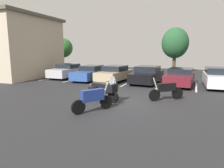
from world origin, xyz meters
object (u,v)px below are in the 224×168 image
motorcycle_touring (103,89)px  motorcycle_third (166,91)px  car_blue (90,73)px  car_white (217,78)px  car_silver (67,71)px  car_black (147,75)px  motorcycle_second (93,99)px  car_maroon (180,77)px  car_tan (115,74)px

motorcycle_touring → motorcycle_third: bearing=25.9°
car_blue → car_white: bearing=1.4°
car_blue → car_white: size_ratio=1.12×
car_silver → car_white: size_ratio=1.00×
car_black → motorcycle_touring: bearing=-96.8°
motorcycle_second → car_blue: bearing=119.6°
car_silver → car_white: (13.71, 0.01, 0.03)m
car_maroon → car_white: bearing=2.9°
car_maroon → car_white: size_ratio=1.04×
motorcycle_second → motorcycle_touring: bearing=101.5°
motorcycle_touring → car_maroon: bearing=62.9°
motorcycle_second → motorcycle_third: 4.46m
car_silver → car_tan: bearing=-2.8°
motorcycle_third → car_silver: bearing=152.4°
motorcycle_second → car_black: size_ratio=0.40×
car_tan → motorcycle_third: bearing=-45.1°
car_blue → car_tan: bearing=-0.0°
motorcycle_second → car_tan: (-2.48, 8.78, 0.11)m
car_blue → car_maroon: 8.17m
car_white → car_tan: bearing=-178.1°
motorcycle_second → car_blue: size_ratio=0.39×
motorcycle_third → car_tan: (-5.28, 5.30, 0.16)m
car_silver → motorcycle_second: bearing=-49.0°
car_white → motorcycle_second: bearing=-122.8°
motorcycle_second → car_silver: bearing=131.0°
motorcycle_second → car_black: (0.45, 9.04, 0.11)m
car_tan → motorcycle_second: bearing=-74.2°
motorcycle_touring → car_white: car_white is taller
car_silver → car_white: bearing=0.0°
motorcycle_second → car_tan: size_ratio=0.42×
motorcycle_touring → motorcycle_third: (3.19, 1.55, -0.12)m
car_tan → car_maroon: car_tan is taller
motorcycle_second → car_maroon: bearing=70.4°
car_silver → car_blue: bearing=-5.2°
car_blue → car_tan: 2.52m
motorcycle_touring → motorcycle_second: 1.97m
car_black → car_white: car_white is taller
motorcycle_touring → motorcycle_second: (0.39, -1.93, -0.07)m
motorcycle_second → car_white: car_white is taller
motorcycle_second → car_white: bearing=57.2°
car_silver → car_black: car_black is taller
motorcycle_third → car_silver: car_silver is taller
car_white → car_black: bearing=-179.9°
motorcycle_touring → car_tan: bearing=107.0°
car_blue → car_silver: bearing=174.8°
car_black → car_maroon: (2.73, -0.13, -0.02)m
motorcycle_touring → car_black: size_ratio=0.46×
car_blue → car_tan: (2.52, -0.00, 0.04)m
motorcycle_touring → car_tan: size_ratio=0.48×
car_silver → car_tan: (5.39, -0.26, 0.00)m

